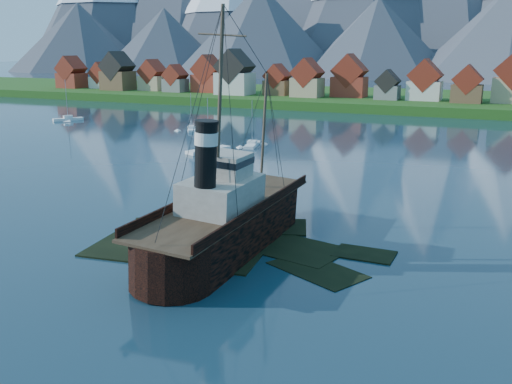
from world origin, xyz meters
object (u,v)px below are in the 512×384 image
at_px(sailboat_a, 252,145).
at_px(sailboat_b, 68,120).
at_px(sailboat_c, 192,130).
at_px(tugboat_wreck, 233,216).
at_px(sailboat_f, 209,151).

bearing_deg(sailboat_a, sailboat_b, 150.52).
distance_m(sailboat_a, sailboat_c, 28.41).
distance_m(sailboat_b, sailboat_c, 43.20).
relative_size(tugboat_wreck, sailboat_a, 3.16).
bearing_deg(tugboat_wreck, sailboat_a, 111.88).
bearing_deg(sailboat_b, tugboat_wreck, -5.16).
distance_m(tugboat_wreck, sailboat_b, 119.07).
distance_m(tugboat_wreck, sailboat_c, 87.64).
bearing_deg(sailboat_c, sailboat_f, -86.46).
xyz_separation_m(sailboat_a, sailboat_c, (-24.04, 15.15, -0.00)).
distance_m(tugboat_wreck, sailboat_a, 62.78).
bearing_deg(sailboat_b, sailboat_a, 19.27).
xyz_separation_m(tugboat_wreck, sailboat_c, (-48.69, 72.81, -2.97)).
height_order(sailboat_a, sailboat_c, sailboat_a).
relative_size(sailboat_b, sailboat_f, 1.08).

